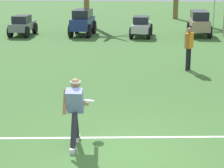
{
  "coord_description": "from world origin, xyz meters",
  "views": [
    {
      "loc": [
        0.45,
        -8.21,
        3.64
      ],
      "look_at": [
        -0.28,
        1.94,
        0.9
      ],
      "focal_mm": 70.0,
      "sensor_mm": 36.0,
      "label": 1
    }
  ],
  "objects_px": {
    "frisbee_thrower": "(75,109)",
    "frisbee_in_flight": "(89,100)",
    "parked_car_slot_d": "(199,22)",
    "parked_car_slot_b": "(83,22)",
    "parked_car_slot_a": "(22,25)",
    "parked_car_slot_c": "(141,26)",
    "teammate_near_sideline": "(189,45)"
  },
  "relations": [
    {
      "from": "parked_car_slot_a",
      "to": "parked_car_slot_b",
      "type": "xyz_separation_m",
      "value": [
        3.26,
        0.33,
        0.18
      ]
    },
    {
      "from": "frisbee_thrower",
      "to": "frisbee_in_flight",
      "type": "relative_size",
      "value": 4.32
    },
    {
      "from": "parked_car_slot_a",
      "to": "parked_car_slot_d",
      "type": "height_order",
      "value": "parked_car_slot_d"
    },
    {
      "from": "parked_car_slot_a",
      "to": "parked_car_slot_d",
      "type": "bearing_deg",
      "value": 3.72
    },
    {
      "from": "parked_car_slot_c",
      "to": "parked_car_slot_b",
      "type": "bearing_deg",
      "value": 174.84
    },
    {
      "from": "frisbee_thrower",
      "to": "parked_car_slot_d",
      "type": "relative_size",
      "value": 0.58
    },
    {
      "from": "parked_car_slot_b",
      "to": "frisbee_thrower",
      "type": "bearing_deg",
      "value": -82.75
    },
    {
      "from": "parked_car_slot_a",
      "to": "parked_car_slot_d",
      "type": "relative_size",
      "value": 0.92
    },
    {
      "from": "parked_car_slot_b",
      "to": "parked_car_slot_a",
      "type": "bearing_deg",
      "value": -174.2
    },
    {
      "from": "parked_car_slot_b",
      "to": "parked_car_slot_d",
      "type": "relative_size",
      "value": 0.99
    },
    {
      "from": "frisbee_in_flight",
      "to": "parked_car_slot_a",
      "type": "relative_size",
      "value": 0.15
    },
    {
      "from": "parked_car_slot_c",
      "to": "parked_car_slot_d",
      "type": "xyz_separation_m",
      "value": [
        3.12,
        0.58,
        0.16
      ]
    },
    {
      "from": "parked_car_slot_b",
      "to": "parked_car_slot_c",
      "type": "bearing_deg",
      "value": -5.16
    },
    {
      "from": "parked_car_slot_c",
      "to": "parked_car_slot_a",
      "type": "bearing_deg",
      "value": -179.63
    },
    {
      "from": "frisbee_thrower",
      "to": "parked_car_slot_a",
      "type": "distance_m",
      "value": 15.67
    },
    {
      "from": "parked_car_slot_b",
      "to": "parked_car_slot_c",
      "type": "height_order",
      "value": "parked_car_slot_b"
    },
    {
      "from": "teammate_near_sideline",
      "to": "parked_car_slot_b",
      "type": "xyz_separation_m",
      "value": [
        -4.95,
        8.04,
        -0.2
      ]
    },
    {
      "from": "frisbee_in_flight",
      "to": "parked_car_slot_c",
      "type": "relative_size",
      "value": 0.14
    },
    {
      "from": "frisbee_thrower",
      "to": "parked_car_slot_a",
      "type": "relative_size",
      "value": 0.63
    },
    {
      "from": "teammate_near_sideline",
      "to": "parked_car_slot_b",
      "type": "height_order",
      "value": "teammate_near_sideline"
    },
    {
      "from": "teammate_near_sideline",
      "to": "parked_car_slot_c",
      "type": "bearing_deg",
      "value": 102.72
    },
    {
      "from": "frisbee_in_flight",
      "to": "parked_car_slot_b",
      "type": "xyz_separation_m",
      "value": [
        -2.12,
        14.36,
        0.0
      ]
    },
    {
      "from": "frisbee_thrower",
      "to": "parked_car_slot_c",
      "type": "distance_m",
      "value": 14.89
    },
    {
      "from": "frisbee_thrower",
      "to": "parked_car_slot_d",
      "type": "height_order",
      "value": "frisbee_thrower"
    },
    {
      "from": "teammate_near_sideline",
      "to": "parked_car_slot_c",
      "type": "relative_size",
      "value": 0.69
    },
    {
      "from": "parked_car_slot_c",
      "to": "frisbee_in_flight",
      "type": "bearing_deg",
      "value": -94.38
    },
    {
      "from": "frisbee_thrower",
      "to": "teammate_near_sideline",
      "type": "xyz_separation_m",
      "value": [
        3.02,
        7.08,
        0.15
      ]
    },
    {
      "from": "parked_car_slot_b",
      "to": "frisbee_in_flight",
      "type": "bearing_deg",
      "value": -81.59
    },
    {
      "from": "frisbee_in_flight",
      "to": "parked_car_slot_b",
      "type": "distance_m",
      "value": 14.51
    },
    {
      "from": "parked_car_slot_a",
      "to": "parked_car_slot_b",
      "type": "height_order",
      "value": "parked_car_slot_b"
    },
    {
      "from": "parked_car_slot_a",
      "to": "parked_car_slot_c",
      "type": "distance_m",
      "value": 6.46
    },
    {
      "from": "frisbee_thrower",
      "to": "frisbee_in_flight",
      "type": "xyz_separation_m",
      "value": [
        0.2,
        0.76,
        -0.06
      ]
    }
  ]
}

